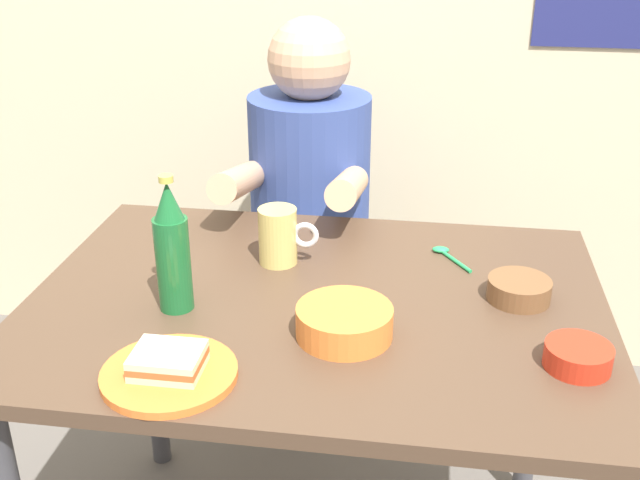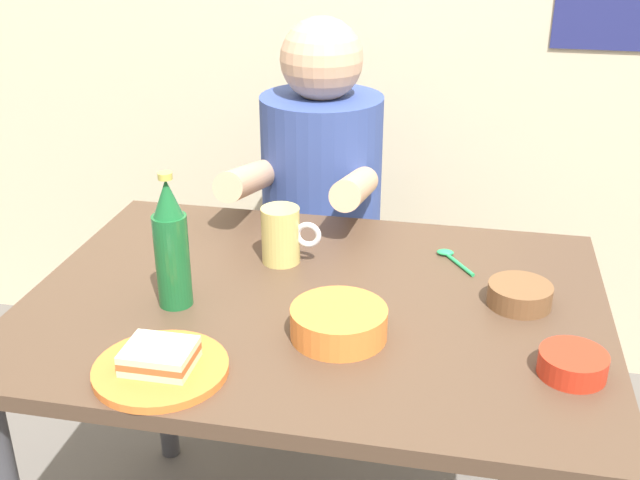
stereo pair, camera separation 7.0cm
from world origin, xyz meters
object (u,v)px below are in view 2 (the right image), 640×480
at_px(stool, 321,308).
at_px(plate_orange, 161,369).
at_px(beer_bottle, 171,247).
at_px(beer_mug, 282,235).
at_px(sandwich, 160,356).
at_px(person_seated, 321,174).
at_px(condiment_bowl_brown, 520,294).
at_px(dining_table, 315,340).

xyz_separation_m(stool, plate_orange, (-0.08, -0.92, 0.40)).
relative_size(plate_orange, beer_bottle, 0.84).
bearing_deg(beer_mug, sandwich, -102.18).
height_order(beer_mug, beer_bottle, beer_bottle).
height_order(person_seated, beer_mug, person_seated).
relative_size(sandwich, condiment_bowl_brown, 0.92).
bearing_deg(plate_orange, beer_mug, 77.82).
bearing_deg(sandwich, person_seated, 85.04).
bearing_deg(condiment_bowl_brown, stool, 130.67).
relative_size(dining_table, sandwich, 10.00).
xyz_separation_m(dining_table, person_seated, (-0.11, 0.62, 0.12)).
relative_size(stool, beer_mug, 3.57).
bearing_deg(dining_table, person_seated, 100.44).
xyz_separation_m(dining_table, plate_orange, (-0.19, -0.29, 0.10)).
bearing_deg(person_seated, stool, 90.00).
height_order(dining_table, condiment_bowl_brown, condiment_bowl_brown).
distance_m(person_seated, beer_mug, 0.48).
distance_m(person_seated, beer_bottle, 0.71).
distance_m(plate_orange, sandwich, 0.02).
bearing_deg(beer_mug, plate_orange, -102.18).
bearing_deg(dining_table, plate_orange, -123.46).
bearing_deg(beer_mug, condiment_bowl_brown, -10.50).
height_order(stool, sandwich, sandwich).
distance_m(person_seated, plate_orange, 0.91).
relative_size(person_seated, sandwich, 6.54).
distance_m(dining_table, condiment_bowl_brown, 0.40).
xyz_separation_m(person_seated, sandwich, (-0.08, -0.91, 0.01)).
bearing_deg(beer_bottle, person_seated, 78.70).
xyz_separation_m(sandwich, beer_bottle, (-0.06, 0.22, 0.09)).
height_order(sandwich, beer_mug, beer_mug).
height_order(plate_orange, beer_mug, beer_mug).
height_order(person_seated, sandwich, person_seated).
relative_size(sandwich, beer_bottle, 0.42).
bearing_deg(plate_orange, stool, 85.10).
xyz_separation_m(sandwich, beer_mug, (0.09, 0.43, 0.03)).
height_order(person_seated, beer_bottle, person_seated).
relative_size(stool, sandwich, 4.09).
bearing_deg(stool, dining_table, -79.74).
height_order(sandwich, beer_bottle, beer_bottle).
height_order(plate_orange, condiment_bowl_brown, condiment_bowl_brown).
xyz_separation_m(beer_mug, beer_bottle, (-0.15, -0.21, 0.06)).
xyz_separation_m(beer_bottle, condiment_bowl_brown, (0.63, 0.13, -0.10)).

